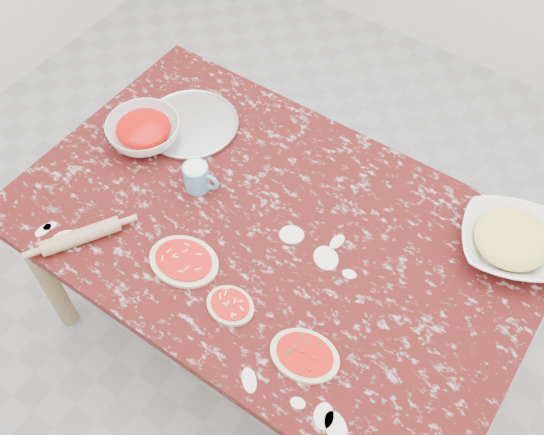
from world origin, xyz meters
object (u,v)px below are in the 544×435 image
(sauce_bowl, at_px, (144,132))
(cheese_bowl, at_px, (510,243))
(pizza_tray, at_px, (191,125))
(rolling_pin, at_px, (81,236))
(worktable, at_px, (272,242))
(flour_mug, at_px, (197,177))

(sauce_bowl, relative_size, cheese_bowl, 0.84)
(pizza_tray, bearing_deg, rolling_pin, -86.62)
(rolling_pin, bearing_deg, pizza_tray, 93.38)
(worktable, distance_m, cheese_bowl, 0.72)
(cheese_bowl, relative_size, rolling_pin, 1.24)
(sauce_bowl, bearing_deg, cheese_bowl, 13.20)
(cheese_bowl, height_order, rolling_pin, cheese_bowl)
(sauce_bowl, xyz_separation_m, rolling_pin, (0.12, -0.42, -0.02))
(worktable, bearing_deg, cheese_bowl, 28.06)
(cheese_bowl, bearing_deg, worktable, -151.94)
(pizza_tray, xyz_separation_m, rolling_pin, (0.03, -0.56, 0.02))
(flour_mug, distance_m, rolling_pin, 0.40)
(pizza_tray, bearing_deg, flour_mug, -45.80)
(cheese_bowl, bearing_deg, rolling_pin, -146.70)
(sauce_bowl, bearing_deg, rolling_pin, -74.01)
(rolling_pin, bearing_deg, worktable, 39.76)
(pizza_tray, bearing_deg, worktable, -21.99)
(worktable, xyz_separation_m, sauce_bowl, (-0.57, 0.05, 0.12))
(pizza_tray, distance_m, sauce_bowl, 0.17)
(pizza_tray, bearing_deg, sauce_bowl, -122.58)
(pizza_tray, relative_size, flour_mug, 2.69)
(flour_mug, bearing_deg, sauce_bowl, 168.13)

